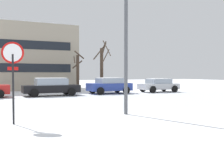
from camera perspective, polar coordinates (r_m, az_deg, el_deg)
The scene contains 10 objects.
ground_plane at distance 12.08m, azimuth -18.57°, elevation -6.36°, with size 120.00×120.00×0.00m, color white.
road_surface at distance 15.97m, azimuth -20.13°, elevation -4.30°, with size 80.00×9.89×0.00m.
stop_sign at distance 9.86m, azimuth -20.58°, elevation 3.53°, with size 0.74×0.18×2.89m.
street_lamp at distance 11.89m, azimuth 4.17°, elevation 12.49°, with size 1.67×0.36×6.49m.
parked_car_black at distance 22.00m, azimuth -12.97°, elevation -0.55°, with size 4.51×2.01×1.46m.
parked_car_blue at distance 23.79m, azimuth -0.59°, elevation -0.30°, with size 3.89×2.08×1.44m.
parked_car_silver at distance 26.29m, azimuth 10.00°, elevation -0.21°, with size 3.93×2.02×1.33m.
tree_far_mid at distance 27.20m, azimuth -2.19°, elevation 3.75°, with size 1.60×1.79×5.12m.
tree_far_right at distance 26.97m, azimuth -7.38°, elevation 2.69°, with size 1.15×1.20×4.08m.
building_far_left at distance 33.02m, azimuth -17.75°, elevation 5.33°, with size 10.12×8.35×7.28m.
Camera 1 is at (-1.29, -11.87, 1.77)m, focal length 42.43 mm.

